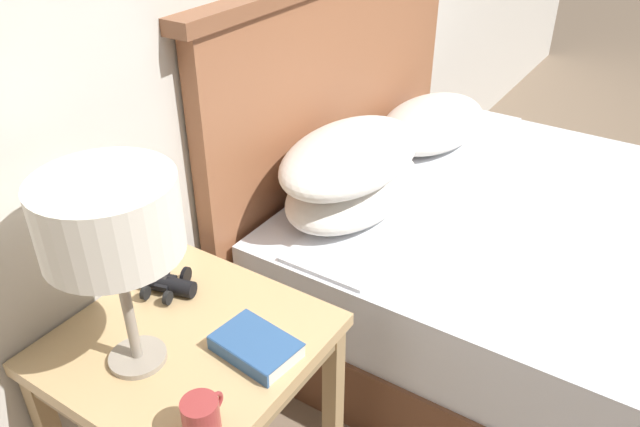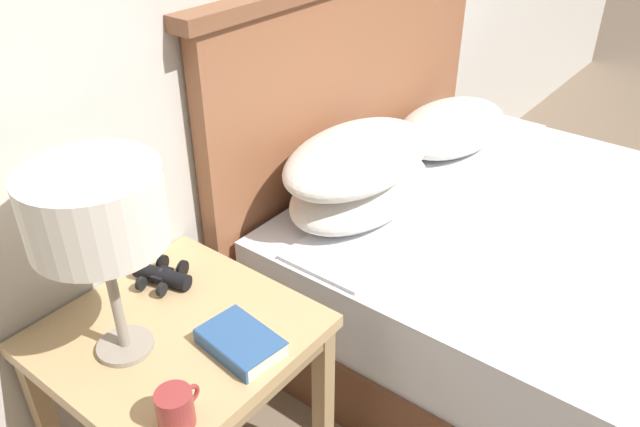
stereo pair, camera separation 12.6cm
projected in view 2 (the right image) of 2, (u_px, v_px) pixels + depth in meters
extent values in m
cube|color=tan|center=(176.00, 335.00, 1.51)|extent=(0.58, 0.58, 0.04)
cube|color=#917650|center=(178.00, 348.00, 1.53)|extent=(0.55, 0.55, 0.05)
cube|color=#A4865B|center=(323.00, 400.00, 1.70)|extent=(0.04, 0.04, 0.53)
cube|color=#A4865B|center=(195.00, 323.00, 1.96)|extent=(0.04, 0.04, 0.53)
cube|color=brown|center=(600.00, 341.00, 2.09)|extent=(1.47, 1.97, 0.25)
cube|color=silver|center=(619.00, 281.00, 1.96)|extent=(1.44, 1.93, 0.26)
cube|color=white|center=(435.00, 180.00, 2.23)|extent=(1.41, 0.28, 0.01)
cube|color=brown|center=(356.00, 139.00, 2.38)|extent=(1.54, 0.06, 1.16)
ellipsoid|color=silver|center=(361.00, 189.00, 2.04)|extent=(0.60, 0.36, 0.15)
ellipsoid|color=silver|center=(451.00, 126.00, 2.47)|extent=(0.60, 0.36, 0.15)
ellipsoid|color=silver|center=(358.00, 157.00, 1.96)|extent=(0.60, 0.36, 0.15)
cylinder|color=gray|center=(126.00, 346.00, 1.45)|extent=(0.13, 0.13, 0.01)
cylinder|color=gray|center=(114.00, 295.00, 1.37)|extent=(0.02, 0.02, 0.29)
cylinder|color=silver|center=(95.00, 207.00, 1.25)|extent=(0.29, 0.29, 0.16)
cube|color=silver|center=(241.00, 342.00, 1.44)|extent=(0.14, 0.20, 0.04)
cube|color=#2D568E|center=(241.00, 336.00, 1.43)|extent=(0.15, 0.21, 0.00)
cube|color=#2D568E|center=(220.00, 356.00, 1.40)|extent=(0.03, 0.19, 0.04)
cylinder|color=black|center=(172.00, 279.00, 1.63)|extent=(0.07, 0.10, 0.04)
cylinder|color=black|center=(182.00, 269.00, 1.67)|extent=(0.05, 0.02, 0.05)
cylinder|color=black|center=(162.00, 290.00, 1.60)|extent=(0.04, 0.02, 0.04)
cylinder|color=black|center=(152.00, 273.00, 1.66)|extent=(0.07, 0.10, 0.04)
cylinder|color=black|center=(162.00, 264.00, 1.69)|extent=(0.05, 0.02, 0.05)
cylinder|color=black|center=(141.00, 284.00, 1.62)|extent=(0.04, 0.02, 0.04)
cube|color=black|center=(162.00, 274.00, 1.64)|extent=(0.06, 0.05, 0.01)
cylinder|color=black|center=(162.00, 273.00, 1.64)|extent=(0.02, 0.02, 0.02)
cylinder|color=#993333|center=(175.00, 409.00, 1.24)|extent=(0.08, 0.08, 0.08)
torus|color=#993333|center=(191.00, 394.00, 1.27)|extent=(0.05, 0.01, 0.05)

